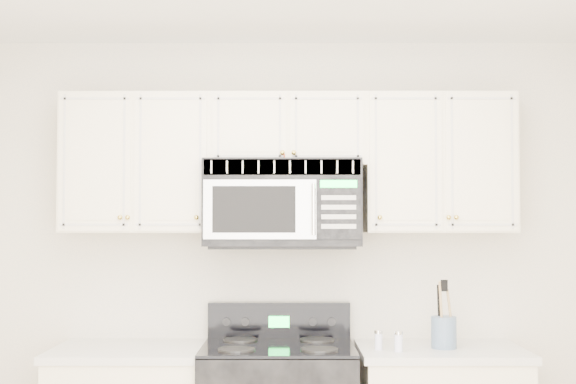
{
  "coord_description": "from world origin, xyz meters",
  "views": [
    {
      "loc": [
        0.01,
        -2.79,
        1.58
      ],
      "look_at": [
        0.0,
        1.3,
        1.73
      ],
      "focal_mm": 50.0,
      "sensor_mm": 36.0,
      "label": 1
    }
  ],
  "objects": [
    {
      "name": "utensil_crock",
      "position": [
        0.81,
        1.4,
        1.01
      ],
      "size": [
        0.13,
        0.13,
        0.35
      ],
      "color": "slate",
      "rests_on": "base_cabinet_right"
    },
    {
      "name": "upper_cabinets",
      "position": [
        -0.0,
        1.58,
        1.93
      ],
      "size": [
        2.44,
        0.37,
        0.75
      ],
      "color": "beige",
      "rests_on": "ground"
    },
    {
      "name": "room",
      "position": [
        0.0,
        0.0,
        1.3
      ],
      "size": [
        3.51,
        3.51,
        2.61
      ],
      "color": "olive",
      "rests_on": "ground"
    },
    {
      "name": "shaker_salt",
      "position": [
        0.47,
        1.35,
        0.97
      ],
      "size": [
        0.04,
        0.04,
        0.1
      ],
      "color": "silver",
      "rests_on": "base_cabinet_right"
    },
    {
      "name": "microwave",
      "position": [
        -0.03,
        1.54,
        1.68
      ],
      "size": [
        0.83,
        0.47,
        0.46
      ],
      "color": "black",
      "rests_on": "ground"
    },
    {
      "name": "shaker_pepper",
      "position": [
        0.56,
        1.29,
        0.97
      ],
      "size": [
        0.04,
        0.04,
        0.1
      ],
      "color": "silver",
      "rests_on": "base_cabinet_right"
    }
  ]
}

